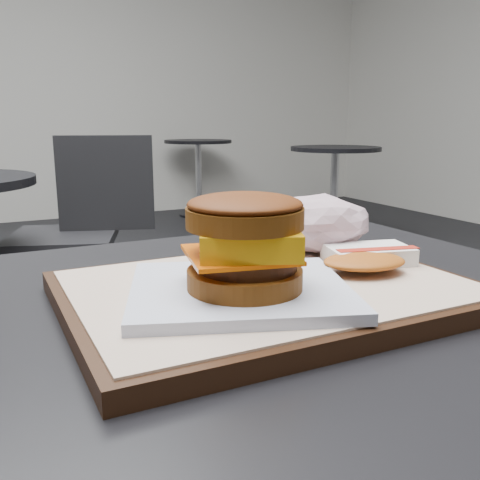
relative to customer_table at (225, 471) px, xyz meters
name	(u,v)px	position (x,y,z in m)	size (l,w,h in m)	color
customer_table	(225,471)	(0.00, 0.00, 0.00)	(0.80, 0.60, 0.77)	#A5A5AA
serving_tray	(268,292)	(0.04, -0.02, 0.20)	(0.38, 0.28, 0.02)	black
breakfast_sandwich	(244,254)	(0.00, -0.05, 0.24)	(0.24, 0.22, 0.09)	white
hash_brown	(367,257)	(0.16, -0.02, 0.22)	(0.13, 0.11, 0.02)	white
crumpled_wrapper	(312,223)	(0.15, 0.08, 0.24)	(0.15, 0.12, 0.07)	silver
neighbor_chair	(79,225)	(0.17, 1.83, -0.07)	(0.65, 0.53, 0.88)	#97979B
bg_table_near	(335,172)	(2.20, 2.80, -0.02)	(0.66, 0.66, 0.75)	black
bg_table_far	(198,159)	(1.80, 4.50, -0.02)	(0.66, 0.66, 0.75)	black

